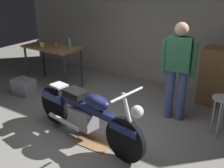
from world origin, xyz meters
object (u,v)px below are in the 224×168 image
at_px(motorcycle, 86,113).
at_px(bottle, 70,43).
at_px(mug_blue_enamel, 39,42).
at_px(mug_green_speckled, 68,44).
at_px(wooden_dresser, 223,78).
at_px(storage_bin, 24,87).
at_px(shop_stool, 222,106).
at_px(mug_brown_stoneware, 56,45).
at_px(mug_yellow_tall, 42,45).
at_px(person_standing, 178,68).

distance_m(motorcycle, bottle, 2.25).
bearing_deg(mug_blue_enamel, mug_green_speckled, 21.24).
xyz_separation_m(wooden_dresser, storage_bin, (-3.56, -1.73, -0.38)).
distance_m(motorcycle, shop_stool, 2.06).
bearing_deg(shop_stool, motorcycle, -143.49).
bearing_deg(wooden_dresser, mug_brown_stoneware, -163.09).
bearing_deg(mug_blue_enamel, shop_stool, -1.78).
distance_m(mug_yellow_tall, mug_green_speckled, 0.55).
bearing_deg(motorcycle, mug_green_speckled, 146.79).
distance_m(person_standing, mug_yellow_tall, 3.01).
xyz_separation_m(storage_bin, mug_brown_stoneware, (0.30, 0.74, 0.79)).
relative_size(storage_bin, mug_yellow_tall, 3.90).
xyz_separation_m(motorcycle, mug_brown_stoneware, (-1.86, 1.37, 0.51)).
relative_size(motorcycle, wooden_dresser, 1.97).
distance_m(person_standing, storage_bin, 3.20).
bearing_deg(mug_blue_enamel, wooden_dresser, 14.92).
xyz_separation_m(motorcycle, wooden_dresser, (1.41, 2.36, 0.10)).
bearing_deg(mug_green_speckled, shop_stool, -6.30).
xyz_separation_m(mug_green_speckled, bottle, (0.15, -0.11, 0.05)).
bearing_deg(mug_blue_enamel, mug_yellow_tall, -28.57).
bearing_deg(storage_bin, bottle, 56.96).
distance_m(mug_brown_stoneware, mug_green_speckled, 0.26).
relative_size(motorcycle, mug_blue_enamel, 18.00).
bearing_deg(mug_blue_enamel, motorcycle, -29.60).
relative_size(person_standing, storage_bin, 3.80).
relative_size(mug_blue_enamel, bottle, 0.50).
bearing_deg(mug_yellow_tall, mug_green_speckled, 42.26).
height_order(motorcycle, shop_stool, motorcycle).
bearing_deg(shop_stool, mug_green_speckled, 173.70).
bearing_deg(mug_green_speckled, mug_yellow_tall, -137.74).
height_order(shop_stool, mug_blue_enamel, mug_blue_enamel).
height_order(shop_stool, mug_green_speckled, mug_green_speckled).
xyz_separation_m(mug_blue_enamel, mug_green_speckled, (0.64, 0.25, -0.01)).
xyz_separation_m(motorcycle, mug_yellow_tall, (-2.15, 1.22, 0.50)).
distance_m(shop_stool, mug_yellow_tall, 3.83).
distance_m(shop_stool, mug_brown_stoneware, 3.54).
distance_m(storage_bin, mug_blue_enamel, 1.09).
relative_size(mug_yellow_tall, mug_green_speckled, 1.11).
relative_size(person_standing, wooden_dresser, 1.52).
xyz_separation_m(shop_stool, mug_green_speckled, (-3.39, 0.37, 0.44)).
bearing_deg(person_standing, mug_green_speckled, -13.70).
xyz_separation_m(mug_yellow_tall, bottle, (0.56, 0.27, 0.05)).
bearing_deg(person_standing, shop_stool, 160.49).
relative_size(storage_bin, mug_blue_enamel, 3.65).
height_order(person_standing, bottle, person_standing).
bearing_deg(motorcycle, person_standing, 67.30).
xyz_separation_m(motorcycle, mug_green_speckled, (-1.74, 1.60, 0.49)).
bearing_deg(bottle, motorcycle, -43.17).
bearing_deg(mug_brown_stoneware, mug_yellow_tall, -154.23).
bearing_deg(mug_yellow_tall, mug_brown_stoneware, 25.77).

